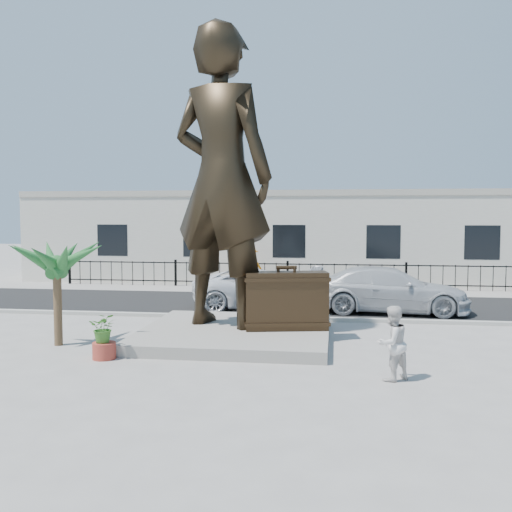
# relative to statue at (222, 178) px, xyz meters

# --- Properties ---
(ground) EXTENTS (100.00, 100.00, 0.00)m
(ground) POSITION_rel_statue_xyz_m (0.97, -1.85, -4.53)
(ground) COLOR #9E9991
(ground) RESTS_ON ground
(street) EXTENTS (40.00, 7.00, 0.01)m
(street) POSITION_rel_statue_xyz_m (0.97, 6.15, -4.53)
(street) COLOR black
(street) RESTS_ON ground
(curb) EXTENTS (40.00, 0.25, 0.12)m
(curb) POSITION_rel_statue_xyz_m (0.97, 2.65, -4.47)
(curb) COLOR #A5A399
(curb) RESTS_ON ground
(far_sidewalk) EXTENTS (40.00, 2.50, 0.02)m
(far_sidewalk) POSITION_rel_statue_xyz_m (0.97, 10.15, -4.52)
(far_sidewalk) COLOR #9E9991
(far_sidewalk) RESTS_ON ground
(plinth) EXTENTS (5.20, 5.20, 0.30)m
(plinth) POSITION_rel_statue_xyz_m (0.47, -0.35, -4.38)
(plinth) COLOR gray
(plinth) RESTS_ON ground
(fence) EXTENTS (22.00, 0.10, 1.20)m
(fence) POSITION_rel_statue_xyz_m (0.97, 10.95, -3.93)
(fence) COLOR black
(fence) RESTS_ON ground
(building) EXTENTS (28.00, 7.00, 4.40)m
(building) POSITION_rel_statue_xyz_m (0.97, 15.15, -2.33)
(building) COLOR silver
(building) RESTS_ON ground
(statue) EXTENTS (3.59, 2.95, 8.46)m
(statue) POSITION_rel_statue_xyz_m (0.00, 0.00, 0.00)
(statue) COLOR black
(statue) RESTS_ON plinth
(suitcase) EXTENTS (2.37, 1.16, 1.60)m
(suitcase) POSITION_rel_statue_xyz_m (1.89, -0.33, -3.43)
(suitcase) COLOR #2E2013
(suitcase) RESTS_ON plinth
(tourist) EXTENTS (0.97, 0.95, 1.58)m
(tourist) POSITION_rel_statue_xyz_m (4.42, -3.93, -3.74)
(tourist) COLOR silver
(tourist) RESTS_ON ground
(car_white) EXTENTS (5.63, 3.72, 1.44)m
(car_white) POSITION_rel_statue_xyz_m (0.46, 5.08, -3.80)
(car_white) COLOR white
(car_white) RESTS_ON street
(car_silver) EXTENTS (5.64, 2.50, 1.61)m
(car_silver) POSITION_rel_statue_xyz_m (5.13, 4.62, -3.72)
(car_silver) COLOR silver
(car_silver) RESTS_ON street
(worker) EXTENTS (1.34, 0.82, 2.01)m
(worker) POSITION_rel_statue_xyz_m (-0.75, 10.35, -3.51)
(worker) COLOR orange
(worker) RESTS_ON far_sidewalk
(palm_tree) EXTENTS (1.80, 1.80, 3.20)m
(palm_tree) POSITION_rel_statue_xyz_m (-4.08, -1.86, -4.53)
(palm_tree) COLOR #205A27
(palm_tree) RESTS_ON ground
(planter) EXTENTS (0.56, 0.56, 0.40)m
(planter) POSITION_rel_statue_xyz_m (-2.29, -3.07, -4.33)
(planter) COLOR #9F372A
(planter) RESTS_ON ground
(shrub) EXTENTS (0.76, 0.69, 0.72)m
(shrub) POSITION_rel_statue_xyz_m (-2.29, -3.07, -3.77)
(shrub) COLOR #346C23
(shrub) RESTS_ON planter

